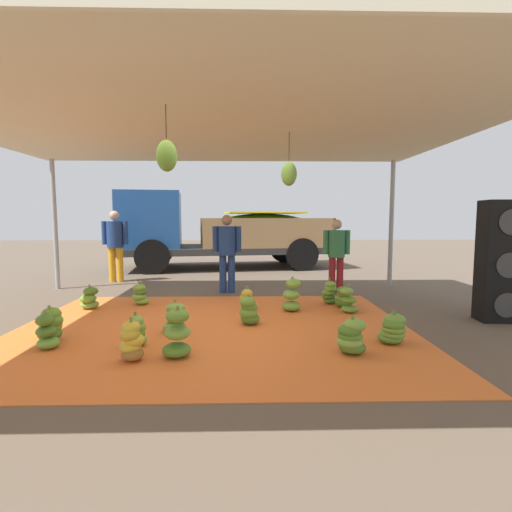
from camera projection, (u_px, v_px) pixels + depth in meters
ground_plane at (225, 290)px, 8.59m from camera, size 40.00×40.00×0.00m
tarp_orange at (213, 328)px, 5.60m from camera, size 5.68×4.58×0.01m
tent_canopy at (211, 124)px, 5.24m from camera, size 8.00×7.00×2.95m
banana_bunch_0 at (137, 331)px, 4.81m from camera, size 0.30×0.30×0.43m
banana_bunch_1 at (247, 301)px, 6.62m from camera, size 0.32×0.32×0.43m
banana_bunch_2 at (349, 301)px, 6.52m from camera, size 0.42×0.40×0.48m
banana_bunch_3 at (140, 295)px, 7.10m from camera, size 0.37×0.38×0.45m
banana_bunch_4 at (292, 296)px, 6.64m from camera, size 0.41×0.40×0.59m
banana_bunch_5 at (175, 318)px, 5.41m from camera, size 0.45×0.43×0.46m
banana_bunch_6 at (47, 333)px, 4.70m from camera, size 0.38×0.38×0.48m
banana_bunch_7 at (51, 325)px, 5.05m from camera, size 0.43×0.43×0.46m
banana_bunch_8 at (177, 335)px, 4.44m from camera, size 0.42×0.42×0.59m
banana_bunch_9 at (249, 311)px, 5.79m from camera, size 0.40×0.39×0.46m
banana_bunch_10 at (132, 342)px, 4.33m from camera, size 0.33×0.32×0.49m
banana_bunch_11 at (344, 297)px, 6.90m from camera, size 0.36×0.39×0.43m
banana_bunch_12 at (89, 299)px, 6.79m from camera, size 0.37×0.38×0.43m
banana_bunch_13 at (393, 330)px, 4.91m from camera, size 0.41×0.41×0.43m
banana_bunch_14 at (330, 293)px, 7.18m from camera, size 0.36×0.37×0.49m
banana_bunch_15 at (351, 337)px, 4.54m from camera, size 0.41×0.40×0.46m
cargo_truck_main at (217, 231)px, 12.46m from camera, size 6.81×3.37×2.40m
worker_0 at (115, 241)px, 9.69m from camera, size 0.65×0.40×1.78m
worker_1 at (336, 250)px, 8.27m from camera, size 0.58×0.35×1.57m
worker_2 at (227, 248)px, 8.25m from camera, size 0.61×0.37×1.67m
speaker_stack at (501, 261)px, 5.96m from camera, size 0.63×0.46×1.87m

